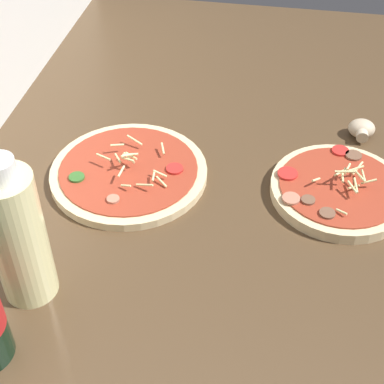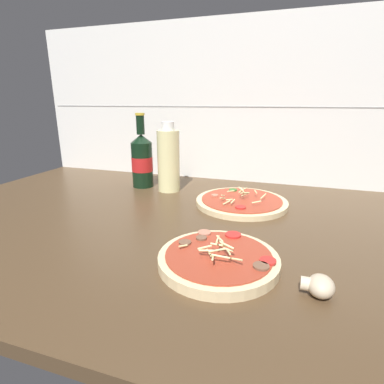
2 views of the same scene
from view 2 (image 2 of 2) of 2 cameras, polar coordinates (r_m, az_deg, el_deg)
counter_slab at (r=76.42cm, az=1.10°, el=-6.79°), size 160.00×90.00×2.50cm
tile_backsplash at (r=114.29cm, az=8.13°, el=15.78°), size 160.00×1.13×60.00cm
pizza_near at (r=57.64cm, az=5.06°, el=-12.62°), size 22.62×22.62×5.55cm
pizza_far at (r=89.86cm, az=9.37°, el=-1.86°), size 26.82×26.82×5.28cm
beer_bottle at (r=107.51cm, az=-9.49°, el=6.04°), size 7.42×7.42×25.67cm
oil_bottle at (r=101.04cm, az=-4.49°, el=6.13°), size 7.45×7.45×23.14cm
mushroom_left at (r=53.12cm, az=23.04°, el=-16.12°), size 5.13×4.88×3.42cm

